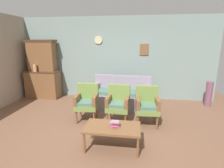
{
  "coord_description": "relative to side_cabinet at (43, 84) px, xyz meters",
  "views": [
    {
      "loc": [
        0.69,
        -3.22,
        1.9
      ],
      "look_at": [
        0.07,
        1.05,
        0.85
      ],
      "focal_mm": 27.97,
      "sensor_mm": 36.0,
      "label": 1
    }
  ],
  "objects": [
    {
      "name": "floral_couch",
      "position": [
        2.75,
        -0.55,
        -0.14
      ],
      "size": [
        1.76,
        0.91,
        0.9
      ],
      "color": "gray",
      "rests_on": "ground"
    },
    {
      "name": "cabinet_upper_hutch",
      "position": [
        0.0,
        0.08,
        0.98
      ],
      "size": [
        0.99,
        0.38,
        1.03
      ],
      "color": "brown",
      "rests_on": "side_cabinet"
    },
    {
      "name": "armchair_near_couch_end",
      "position": [
        2.78,
        -1.58,
        0.03
      ],
      "size": [
        0.55,
        0.52,
        0.9
      ],
      "color": "olive",
      "rests_on": "ground"
    },
    {
      "name": "ground_plane",
      "position": [
        2.5,
        -2.25,
        -0.47
      ],
      "size": [
        7.68,
        7.68,
        0.0
      ],
      "primitive_type": "plane",
      "color": "brown"
    },
    {
      "name": "armchair_near_cabinet",
      "position": [
        3.45,
        -1.6,
        0.03
      ],
      "size": [
        0.54,
        0.51,
        0.9
      ],
      "color": "olive",
      "rests_on": "ground"
    },
    {
      "name": "floor_vase_by_wall",
      "position": [
        5.35,
        -0.1,
        -0.09
      ],
      "size": [
        0.19,
        0.19,
        0.75
      ],
      "primitive_type": "cylinder",
      "color": "#76475D",
      "rests_on": "ground"
    },
    {
      "name": "side_cabinet",
      "position": [
        0.0,
        0.0,
        0.0
      ],
      "size": [
        1.16,
        0.55,
        0.93
      ],
      "color": "brown",
      "rests_on": "ground"
    },
    {
      "name": "vase_on_cabinet",
      "position": [
        -0.14,
        -0.18,
        0.59
      ],
      "size": [
        0.11,
        0.11,
        0.24
      ],
      "primitive_type": "cylinder",
      "color": "tan",
      "rests_on": "side_cabinet"
    },
    {
      "name": "armchair_by_doorway",
      "position": [
        2.01,
        -1.56,
        0.03
      ],
      "size": [
        0.55,
        0.52,
        0.9
      ],
      "color": "olive",
      "rests_on": "ground"
    },
    {
      "name": "wall_back_with_decor",
      "position": [
        2.5,
        0.38,
        0.89
      ],
      "size": [
        6.4,
        0.09,
        2.7
      ],
      "color": "gray",
      "rests_on": "ground"
    },
    {
      "name": "book_stack_on_table",
      "position": [
        2.84,
        -2.64,
        0.01
      ],
      "size": [
        0.17,
        0.13,
        0.12
      ],
      "color": "#C54DA1",
      "rests_on": "coffee_table"
    },
    {
      "name": "coffee_table",
      "position": [
        2.79,
        -2.64,
        -0.09
      ],
      "size": [
        1.0,
        0.56,
        0.42
      ],
      "color": "brown",
      "rests_on": "ground"
    }
  ]
}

